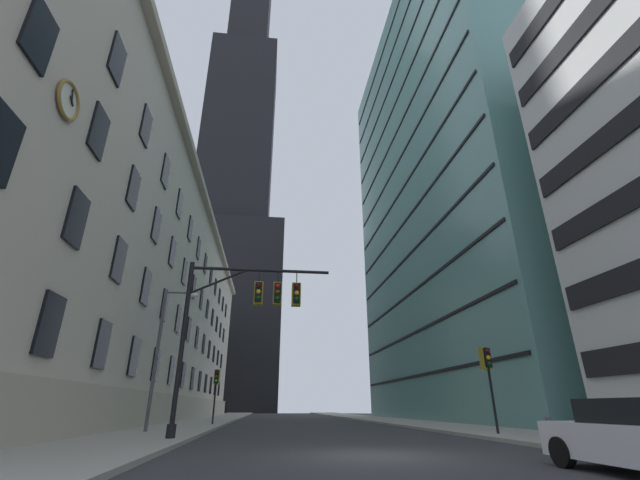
# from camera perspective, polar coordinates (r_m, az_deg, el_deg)

# --- Properties ---
(ground_plane) EXTENTS (102.00, 160.00, 0.10)m
(ground_plane) POSITION_cam_1_polar(r_m,az_deg,el_deg) (13.00, 7.71, -28.14)
(ground_plane) COLOR #303033
(sidewalk_left) EXTENTS (5.00, 160.00, 0.15)m
(sidewalk_left) POSITION_cam_1_polar(r_m,az_deg,el_deg) (13.73, -33.42, -24.17)
(sidewalk_left) COLOR gray
(sidewalk_left) RESTS_ON ground
(station_building) EXTENTS (16.50, 73.06, 22.77)m
(station_building) POSITION_cam_1_polar(r_m,az_deg,el_deg) (47.00, -26.67, -7.69)
(station_building) COLOR beige
(station_building) RESTS_ON ground
(dark_skyscraper) EXTENTS (29.12, 29.12, 219.10)m
(dark_skyscraper) POSITION_cam_1_polar(r_m,az_deg,el_deg) (124.92, -11.73, 8.67)
(dark_skyscraper) COLOR black
(dark_skyscraper) RESTS_ON ground
(glass_office_midrise) EXTENTS (18.83, 37.70, 51.33)m
(glass_office_midrise) POSITION_cam_1_polar(r_m,az_deg,el_deg) (51.88, 21.10, 7.24)
(glass_office_midrise) COLOR slate
(glass_office_midrise) RESTS_ON ground
(traffic_signal_mast) EXTENTS (6.39, 0.63, 7.16)m
(traffic_signal_mast) POSITION_cam_1_polar(r_m,az_deg,el_deg) (18.37, -9.78, -9.33)
(traffic_signal_mast) COLOR black
(traffic_signal_mast) RESTS_ON sidewalk_left
(traffic_light_near_right) EXTENTS (0.40, 0.63, 3.83)m
(traffic_light_near_right) POSITION_cam_1_polar(r_m,az_deg,el_deg) (21.96, 22.46, -15.76)
(traffic_light_near_right) COLOR black
(traffic_light_near_right) RESTS_ON sidewalk_right
(traffic_light_far_left) EXTENTS (0.40, 0.63, 3.69)m
(traffic_light_far_left) POSITION_cam_1_polar(r_m,az_deg,el_deg) (32.31, -14.39, -18.57)
(traffic_light_far_left) COLOR black
(traffic_light_far_left) RESTS_ON sidewalk_left
(street_lamppost) EXTENTS (1.84, 0.32, 7.16)m
(street_lamppost) POSITION_cam_1_polar(r_m,az_deg,el_deg) (23.63, -21.22, -13.41)
(street_lamppost) COLOR #47474C
(street_lamppost) RESTS_ON sidewalk_left
(fire_hydrant) EXTENTS (0.42, 0.26, 0.85)m
(fire_hydrant) POSITION_cam_1_polar(r_m,az_deg,el_deg) (19.27, 29.64, -21.78)
(fire_hydrant) COLOR #4C4C51
(fire_hydrant) RESTS_ON sidewalk_right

